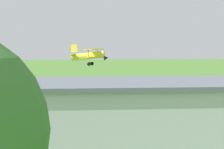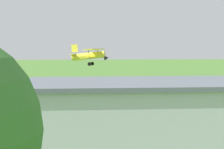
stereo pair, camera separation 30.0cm
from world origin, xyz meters
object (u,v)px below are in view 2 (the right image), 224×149
Objects in this scene: hangar at (189,112)px; car_orange at (24,115)px; person_crossing_taxiway at (62,111)px; biplane at (90,55)px.

hangar reaches higher than car_orange.
person_crossing_taxiway is (11.22, -12.25, -1.87)m from hangar.
hangar is 2.95× the size of biplane.
biplane is 5.55× the size of person_crossing_taxiway.
person_crossing_taxiway is at bearing -47.51° from hangar.
biplane is at bearing -78.34° from hangar.
hangar is 16.71m from person_crossing_taxiway.
biplane reaches higher than person_crossing_taxiway.
car_orange is (15.35, -10.46, -1.91)m from hangar.
biplane reaches higher than hangar.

